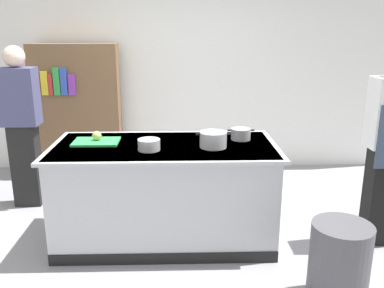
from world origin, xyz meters
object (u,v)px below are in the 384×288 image
Objects in this scene: stock_pot at (213,140)px; sauce_pan at (241,134)px; person_guest at (22,124)px; bookshelf at (77,111)px; onion at (97,136)px; trash_bin at (339,264)px; mixing_bowl at (149,145)px.

sauce_pan is at bearing 41.50° from stock_pot.
person_guest reaches higher than bookshelf.
person_guest is at bearing 163.78° from sauce_pan.
sauce_pan is (1.30, 0.06, -0.01)m from onion.
trash_bin is at bearing 68.26° from person_guest.
sauce_pan reaches higher than trash_bin.
sauce_pan reaches higher than mixing_bowl.
onion is 1.30m from sauce_pan.
stock_pot is 1.38m from trash_bin.
stock_pot is at bearing -10.25° from onion.
person_guest reaches higher than stock_pot.
bookshelf is (-1.61, 1.88, -0.11)m from stock_pot.
person_guest is 1.01× the size of bookshelf.
sauce_pan is 1.31× the size of mixing_bowl.
bookshelf is at bearing 109.12° from onion.
onion is 0.05× the size of bookshelf.
onion is at bearing -70.88° from bookshelf.
trash_bin is at bearing -30.46° from mixing_bowl.
stock_pot is 2.15m from person_guest.
mixing_bowl is at bearing 66.42° from person_guest.
onion and sauce_pan have the same top height.
bookshelf reaches higher than stock_pot.
mixing_bowl reaches higher than trash_bin.
trash_bin is (1.37, -0.81, -0.65)m from mixing_bowl.
onion reaches higher than mixing_bowl.
mixing_bowl is at bearing -61.23° from bookshelf.
mixing_bowl is 2.22m from bookshelf.
trash_bin is at bearing -46.77° from stock_pot.
bookshelf is (-1.89, 1.63, -0.10)m from sauce_pan.
onion is 0.28× the size of stock_pot.
trash_bin is (0.83, -0.88, -0.67)m from stock_pot.
stock_pot is 0.18× the size of bookshelf.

